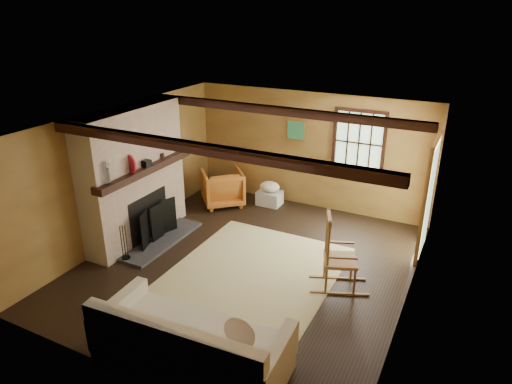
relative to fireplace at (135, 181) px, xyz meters
The scene contains 10 objects.
ground 2.48m from the fireplace, ahead, with size 5.50×5.50×0.00m, color black.
room_envelope 2.52m from the fireplace, ahead, with size 5.02×5.52×2.44m.
fireplace is the anchor object (origin of this frame).
rug 2.67m from the fireplace, ahead, with size 2.50×3.00×0.01m, color tan.
rocking_chair 3.76m from the fireplace, ahead, with size 0.98×0.75×1.21m.
sofa 3.71m from the fireplace, 40.87° to the right, with size 2.29×1.11×0.91m.
firewood_pile 2.62m from the fireplace, 84.96° to the left, with size 0.67×0.12×0.24m.
laundry_basket 2.98m from the fireplace, 57.66° to the left, with size 0.50×0.38×0.30m, color silver.
basket_pillow 2.90m from the fireplace, 57.66° to the left, with size 0.43×0.35×0.22m, color white.
armchair 2.17m from the fireplace, 72.97° to the left, with size 0.81×0.83×0.76m, color #BF6026.
Camera 1 is at (3.05, -5.73, 4.00)m, focal length 32.00 mm.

